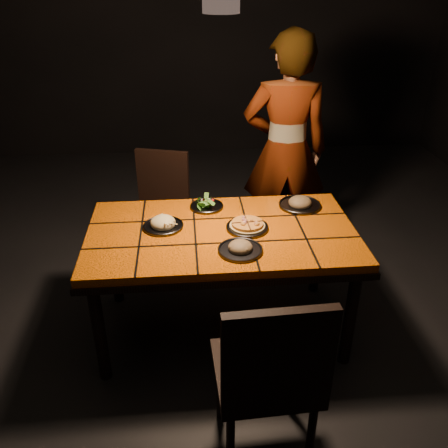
{
  "coord_description": "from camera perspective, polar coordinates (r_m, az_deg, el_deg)",
  "views": [
    {
      "loc": [
        -0.2,
        -2.46,
        2.14
      ],
      "look_at": [
        0.01,
        -0.05,
        0.82
      ],
      "focal_mm": 38.0,
      "sensor_mm": 36.0,
      "label": 1
    }
  ],
  "objects": [
    {
      "name": "chair_far_left",
      "position": [
        3.71,
        -7.68,
        2.55
      ],
      "size": [
        0.51,
        0.51,
        0.91
      ],
      "rotation": [
        0.0,
        0.0,
        -0.28
      ],
      "color": "black",
      "rests_on": "ground"
    },
    {
      "name": "diner",
      "position": [
        3.7,
        7.37,
        8.68
      ],
      "size": [
        0.69,
        0.49,
        1.79
      ],
      "primitive_type": "imported",
      "rotation": [
        0.0,
        0.0,
        3.04
      ],
      "color": "brown",
      "rests_on": "ground"
    },
    {
      "name": "chair_near",
      "position": [
        2.17,
        5.56,
        -17.44
      ],
      "size": [
        0.48,
        0.48,
        1.01
      ],
      "rotation": [
        0.0,
        0.0,
        3.18
      ],
      "color": "black",
      "rests_on": "ground"
    },
    {
      "name": "chair_far_right",
      "position": [
        3.82,
        8.38,
        2.72
      ],
      "size": [
        0.42,
        0.42,
        0.85
      ],
      "rotation": [
        0.0,
        0.0,
        0.09
      ],
      "color": "black",
      "rests_on": "ground"
    },
    {
      "name": "room_shell",
      "position": [
        2.55,
        -0.32,
        14.12
      ],
      "size": [
        6.04,
        7.04,
        3.08
      ],
      "color": "black",
      "rests_on": "ground"
    },
    {
      "name": "plate_salad",
      "position": [
        3.09,
        -2.1,
        2.41
      ],
      "size": [
        0.22,
        0.22,
        0.07
      ],
      "color": "#353539",
      "rests_on": "dining_table"
    },
    {
      "name": "dining_table",
      "position": [
        2.87,
        -0.28,
        -2.12
      ],
      "size": [
        1.62,
        0.92,
        0.75
      ],
      "color": "orange",
      "rests_on": "ground"
    },
    {
      "name": "plate_mushroom_b",
      "position": [
        3.15,
        9.13,
        2.52
      ],
      "size": [
        0.28,
        0.28,
        0.09
      ],
      "color": "#353539",
      "rests_on": "dining_table"
    },
    {
      "name": "plate_pasta",
      "position": [
        2.88,
        -7.34,
        -0.02
      ],
      "size": [
        0.24,
        0.24,
        0.08
      ],
      "color": "#353539",
      "rests_on": "dining_table"
    },
    {
      "name": "plate_pizza",
      "position": [
        2.84,
        2.82,
        -0.25
      ],
      "size": [
        0.26,
        0.26,
        0.04
      ],
      "color": "#353539",
      "rests_on": "dining_table"
    },
    {
      "name": "plate_mushroom_a",
      "position": [
        2.62,
        1.97,
        -2.89
      ],
      "size": [
        0.25,
        0.25,
        0.08
      ],
      "color": "#353539",
      "rests_on": "dining_table"
    }
  ]
}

